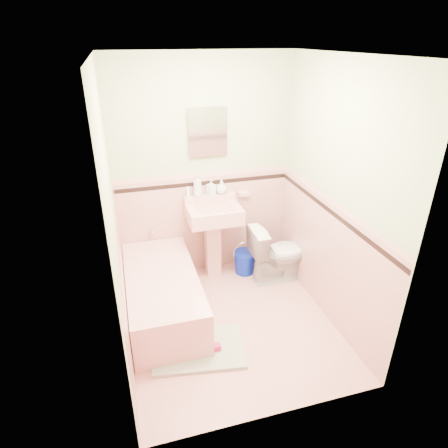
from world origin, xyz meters
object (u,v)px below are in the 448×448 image
object	(u,v)px
shoe	(213,348)
soap_bottle_left	(197,185)
bathtub	(163,296)
soap_bottle_right	(222,187)
soap_bottle_mid	(211,187)
medicine_cabinet	(208,132)
bucket	(245,262)
toilet	(278,253)
sink	(214,243)

from	to	relation	value
shoe	soap_bottle_left	bearing A→B (deg)	79.65
bathtub	shoe	distance (m)	0.79
soap_bottle_right	soap_bottle_mid	bearing A→B (deg)	180.00
medicine_cabinet	shoe	xyz separation A→B (m)	(-0.32, -1.42, -1.64)
soap_bottle_mid	shoe	bearing A→B (deg)	-103.89
bathtub	bucket	xyz separation A→B (m)	(1.06, 0.51, -0.09)
soap_bottle_mid	shoe	distance (m)	1.76
soap_bottle_mid	toilet	distance (m)	1.09
medicine_cabinet	soap_bottle_mid	xyz separation A→B (m)	(0.02, -0.03, -0.62)
bathtub	sink	distance (m)	0.89
shoe	soap_bottle_mid	bearing A→B (deg)	73.47
bathtub	soap_bottle_left	size ratio (longest dim) A/B	5.83
soap_bottle_mid	bucket	xyz separation A→B (m)	(0.36, -0.20, -0.94)
soap_bottle_right	shoe	size ratio (longest dim) A/B	1.16
soap_bottle_left	bucket	size ratio (longest dim) A/B	0.92
medicine_cabinet	soap_bottle_left	distance (m)	0.60
soap_bottle_mid	soap_bottle_right	distance (m)	0.12
toilet	medicine_cabinet	bearing A→B (deg)	56.69
soap_bottle_right	toilet	bearing A→B (deg)	-36.79
soap_bottle_left	soap_bottle_mid	world-z (taller)	soap_bottle_left
sink	soap_bottle_left	size ratio (longest dim) A/B	3.60
bathtub	soap_bottle_right	distance (m)	1.38
bucket	toilet	bearing A→B (deg)	-34.42
sink	soap_bottle_mid	xyz separation A→B (m)	(0.02, 0.18, 0.62)
soap_bottle_right	bucket	xyz separation A→B (m)	(0.24, -0.20, -0.93)
soap_bottle_left	shoe	xyz separation A→B (m)	(-0.19, -1.39, -1.06)
sink	bucket	xyz separation A→B (m)	(0.38, -0.02, -0.32)
toilet	bucket	world-z (taller)	toilet
medicine_cabinet	toilet	xyz separation A→B (m)	(0.71, -0.45, -1.35)
soap_bottle_mid	soap_bottle_left	bearing A→B (deg)	180.00
soap_bottle_mid	soap_bottle_right	world-z (taller)	soap_bottle_mid
soap_bottle_mid	toilet	size ratio (longest dim) A/B	0.26
sink	soap_bottle_mid	world-z (taller)	soap_bottle_mid
sink	soap_bottle_mid	size ratio (longest dim) A/B	5.01
soap_bottle_left	soap_bottle_right	world-z (taller)	soap_bottle_left
soap_bottle_mid	soap_bottle_right	xyz separation A→B (m)	(0.12, 0.00, -0.01)
sink	soap_bottle_right	distance (m)	0.65
bathtub	sink	size ratio (longest dim) A/B	1.62
bathtub	soap_bottle_right	world-z (taller)	soap_bottle_right
soap_bottle_left	toilet	distance (m)	1.22
bathtub	soap_bottle_left	world-z (taller)	soap_bottle_left
sink	medicine_cabinet	world-z (taller)	medicine_cabinet
soap_bottle_mid	bucket	bearing A→B (deg)	-28.69
medicine_cabinet	soap_bottle_mid	bearing A→B (deg)	-56.32
soap_bottle_left	toilet	size ratio (longest dim) A/B	0.37
toilet	shoe	xyz separation A→B (m)	(-1.04, -0.97, -0.29)
soap_bottle_right	toilet	world-z (taller)	soap_bottle_right
sink	shoe	distance (m)	1.32
medicine_cabinet	shoe	distance (m)	2.19
soap_bottle_right	sink	bearing A→B (deg)	-128.74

